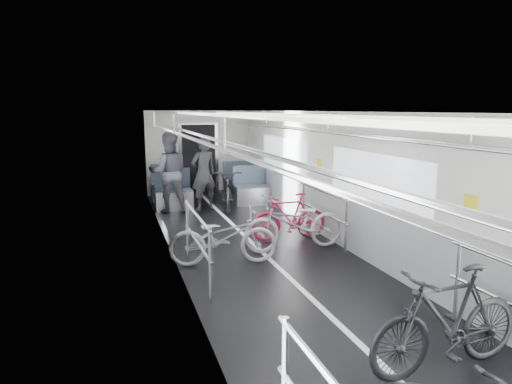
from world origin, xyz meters
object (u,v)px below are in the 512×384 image
bike_aisle (228,189)px  bike_right_mid (295,223)px  person_seated (169,172)px  bike_right_far (289,217)px  bike_right_near (448,320)px  person_standing (203,174)px  bike_left_far (223,237)px

bike_aisle → bike_right_mid: bearing=-73.1°
person_seated → bike_right_mid: bearing=117.7°
bike_aisle → bike_right_far: bearing=-69.8°
bike_right_far → person_seated: bearing=-149.5°
bike_right_near → person_seated: size_ratio=0.89×
bike_right_near → bike_right_far: size_ratio=1.15×
bike_right_far → bike_aisle: bike_aisle is taller
person_seated → bike_right_near: bearing=105.1°
person_seated → person_standing: bearing=-176.9°
bike_aisle → bike_left_far: bearing=-92.3°
bike_right_near → person_standing: (-0.80, 7.66, 0.38)m
bike_left_far → bike_right_far: bike_left_far is taller
bike_right_mid → person_seated: bearing=-156.6°
bike_right_far → bike_right_near: bearing=-3.0°
bike_right_mid → bike_aisle: (-0.27, 3.75, -0.00)m
person_seated → bike_aisle: bearing=-176.9°
bike_right_near → person_seated: (-1.63, 7.66, 0.44)m
bike_right_far → bike_aisle: (-0.41, 3.11, 0.04)m
bike_right_near → person_standing: bearing=-177.1°
bike_left_far → person_seated: person_seated is taller
bike_right_mid → bike_right_far: bearing=166.8°
bike_right_far → person_seated: size_ratio=0.78×
bike_aisle → bike_right_near: bearing=-75.9°
bike_right_near → bike_right_far: bike_right_near is taller
bike_right_near → person_standing: 7.71m
bike_right_mid → bike_right_far: 0.65m
bike_right_near → bike_aisle: size_ratio=0.92×
bike_right_far → person_standing: person_standing is taller
bike_aisle → person_standing: person_standing is taller
bike_right_far → person_standing: size_ratio=0.83×
bike_left_far → bike_right_near: (1.29, -3.57, 0.06)m
bike_left_far → bike_right_near: bearing=-152.9°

